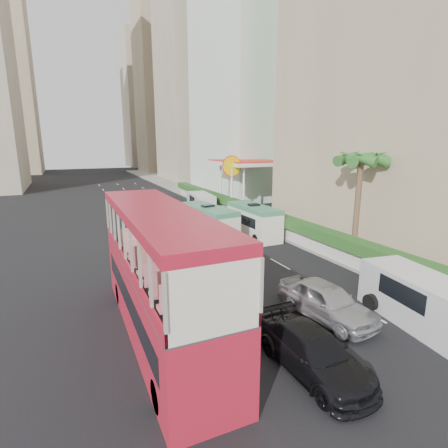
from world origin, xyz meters
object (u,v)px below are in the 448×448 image
car_silver_lane_b (325,318)px  car_silver_lane_a (188,261)px  palm_tree (357,208)px  shell_station (247,184)px  minibus_far (254,221)px  double_decker_bus (160,274)px  car_black (312,371)px  panel_van_far (201,203)px  van_asset (199,230)px  panel_van_near (420,300)px  minibus_near (208,224)px

car_silver_lane_b → car_silver_lane_a: bearing=99.6°
palm_tree → shell_station: bearing=83.4°
minibus_far → double_decker_bus: bearing=-133.6°
car_black → minibus_far: 17.23m
double_decker_bus → car_black: double_decker_bus is taller
panel_van_far → palm_tree: 19.39m
car_black → palm_tree: palm_tree is taller
van_asset → panel_van_far: bearing=62.8°
car_silver_lane_a → car_black: car_silver_lane_a is taller
panel_van_near → shell_station: bearing=85.6°
car_black → minibus_far: bearing=66.1°
panel_van_near → panel_van_far: 26.50m
double_decker_bus → car_black: bearing=-47.7°
car_silver_lane_b → minibus_far: (3.76, 13.19, 1.27)m
car_silver_lane_b → car_black: 3.89m
van_asset → panel_van_near: 19.06m
van_asset → double_decker_bus: bearing=-120.8°
double_decker_bus → van_asset: (7.23, 15.25, -2.53)m
car_silver_lane_a → van_asset: size_ratio=0.87×
car_silver_lane_a → palm_tree: bearing=-32.2°
double_decker_bus → minibus_far: bearing=47.7°
panel_van_near → palm_tree: bearing=71.9°
car_black → palm_tree: 13.34m
minibus_near → minibus_far: minibus_near is taller
minibus_near → minibus_far: bearing=-13.3°
minibus_near → double_decker_bus: bearing=-127.0°
double_decker_bus → car_silver_lane_a: double_decker_bus is taller
minibus_far → panel_van_near: bearing=-93.0°
shell_station → van_asset: bearing=-138.6°
car_silver_lane_a → panel_van_far: panel_van_far is taller
van_asset → shell_station: size_ratio=0.67×
car_silver_lane_a → van_asset: car_silver_lane_a is taller
car_silver_lane_a → car_silver_lane_b: bearing=-83.4°
double_decker_bus → palm_tree: size_ratio=1.72×
minibus_near → van_asset: bearing=73.9°
double_decker_bus → panel_van_near: bearing=-19.6°
palm_tree → minibus_near: bearing=131.8°
car_black → minibus_far: minibus_far is taller
palm_tree → car_black: bearing=-139.8°
car_silver_lane_b → panel_van_far: bearing=73.7°
car_silver_lane_b → minibus_near: size_ratio=0.78×
car_silver_lane_a → panel_van_far: 16.44m
double_decker_bus → van_asset: 17.07m
panel_van_far → minibus_far: bearing=-83.0°
double_decker_bus → car_silver_lane_a: (3.71, 7.89, -2.53)m
double_decker_bus → van_asset: double_decker_bus is taller
panel_van_far → palm_tree: bearing=-73.6°
panel_van_near → palm_tree: palm_tree is taller
double_decker_bus → minibus_near: size_ratio=1.83×
car_black → shell_station: 30.00m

